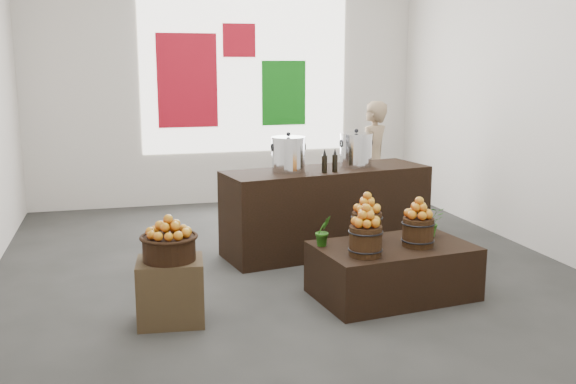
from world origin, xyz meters
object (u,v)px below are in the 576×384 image
object	(u,v)px
counter	(327,210)
stock_pot_center	(356,151)
wicker_basket	(169,248)
shopper	(372,162)
display_table	(393,270)
stock_pot_left	(288,155)
crate	(171,291)

from	to	relation	value
counter	stock_pot_center	distance (m)	0.77
wicker_basket	shopper	size ratio (longest dim) A/B	0.26
display_table	stock_pot_center	bearing A→B (deg)	74.90
stock_pot_center	shopper	size ratio (longest dim) A/B	0.22
stock_pot_left	stock_pot_center	bearing A→B (deg)	10.01
counter	display_table	bearing A→B (deg)	-95.10
display_table	wicker_basket	bearing A→B (deg)	175.70
shopper	stock_pot_left	bearing A→B (deg)	4.12
counter	crate	bearing A→B (deg)	-149.29
shopper	display_table	bearing A→B (deg)	34.82
display_table	stock_pot_center	distance (m)	1.89
counter	shopper	bearing A→B (deg)	39.69
wicker_basket	display_table	xyz separation A→B (m)	(2.06, 0.09, -0.40)
stock_pot_left	stock_pot_center	xyz separation A→B (m)	(0.85, 0.15, 0.00)
shopper	counter	bearing A→B (deg)	12.82
display_table	counter	bearing A→B (deg)	88.10
display_table	stock_pot_center	xyz separation A→B (m)	(0.24, 1.64, 0.91)
stock_pot_left	shopper	world-z (taller)	shopper
stock_pot_left	crate	bearing A→B (deg)	-132.61
wicker_basket	display_table	distance (m)	2.10
crate	display_table	xyz separation A→B (m)	(2.06, 0.09, -0.02)
display_table	shopper	world-z (taller)	shopper
display_table	stock_pot_left	xyz separation A→B (m)	(-0.61, 1.49, 0.91)
display_table	counter	size ratio (longest dim) A/B	0.60
stock_pot_center	shopper	distance (m)	1.43
wicker_basket	shopper	world-z (taller)	shopper
wicker_basket	display_table	bearing A→B (deg)	2.51
crate	counter	distance (m)	2.55
wicker_basket	counter	xyz separation A→B (m)	(1.93, 1.66, -0.16)
crate	shopper	xyz separation A→B (m)	(3.00, 2.93, 0.56)
crate	counter	xyz separation A→B (m)	(1.93, 1.66, 0.21)
display_table	counter	world-z (taller)	counter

